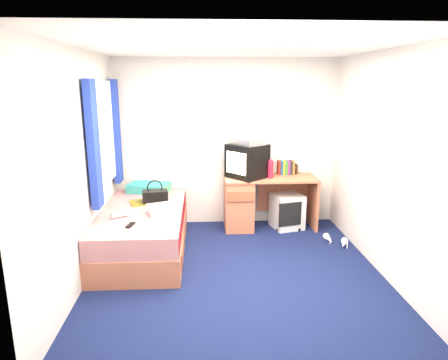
{
  "coord_description": "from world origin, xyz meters",
  "views": [
    {
      "loc": [
        -0.37,
        -4.03,
        2.07
      ],
      "look_at": [
        -0.09,
        0.7,
        0.9
      ],
      "focal_mm": 32.0,
      "sensor_mm": 36.0,
      "label": 1
    }
  ],
  "objects": [
    {
      "name": "storage_cube",
      "position": [
        0.86,
        1.39,
        0.25
      ],
      "size": [
        0.49,
        0.49,
        0.5
      ],
      "primitive_type": "cube",
      "rotation": [
        0.0,
        0.0,
        0.26
      ],
      "color": "silver",
      "rests_on": "ground"
    },
    {
      "name": "handbag",
      "position": [
        -0.97,
        0.97,
        0.63
      ],
      "size": [
        0.35,
        0.23,
        0.3
      ],
      "rotation": [
        0.0,
        0.0,
        0.16
      ],
      "color": "black",
      "rests_on": "bed"
    },
    {
      "name": "pink_water_bottle",
      "position": [
        0.6,
        1.38,
        0.87
      ],
      "size": [
        0.1,
        0.1,
        0.24
      ],
      "primitive_type": "cylinder",
      "rotation": [
        0.0,
        0.0,
        0.33
      ],
      "color": "red",
      "rests_on": "desk"
    },
    {
      "name": "ground",
      "position": [
        0.0,
        0.0,
        0.0
      ],
      "size": [
        3.4,
        3.4,
        0.0
      ],
      "primitive_type": "plane",
      "color": "#0C1438",
      "rests_on": "ground"
    },
    {
      "name": "desk",
      "position": [
        0.33,
        1.44,
        0.41
      ],
      "size": [
        1.3,
        0.55,
        0.75
      ],
      "color": "#C07050",
      "rests_on": "ground"
    },
    {
      "name": "magazine",
      "position": [
        -1.18,
        0.95,
        0.55
      ],
      "size": [
        0.29,
        0.33,
        0.01
      ],
      "primitive_type": "cube",
      "rotation": [
        0.0,
        0.0,
        0.35
      ],
      "color": "gold",
      "rests_on": "bed"
    },
    {
      "name": "room_shell",
      "position": [
        0.0,
        0.0,
        1.45
      ],
      "size": [
        3.4,
        3.4,
        3.4
      ],
      "color": "white",
      "rests_on": "ground"
    },
    {
      "name": "remote_control",
      "position": [
        -1.15,
        0.12,
        0.55
      ],
      "size": [
        0.09,
        0.17,
        0.02
      ],
      "primitive_type": "cube",
      "rotation": [
        0.0,
        0.0,
        -0.23
      ],
      "color": "black",
      "rests_on": "bed"
    },
    {
      "name": "crt_tv",
      "position": [
        0.27,
        1.44,
        0.99
      ],
      "size": [
        0.64,
        0.64,
        0.47
      ],
      "rotation": [
        0.0,
        0.0,
        -0.86
      ],
      "color": "black",
      "rests_on": "desk"
    },
    {
      "name": "pillow",
      "position": [
        -1.12,
        1.51,
        0.6
      ],
      "size": [
        0.63,
        0.48,
        0.12
      ],
      "primitive_type": "cube",
      "rotation": [
        0.0,
        0.0,
        -0.25
      ],
      "color": "blue",
      "rests_on": "bed"
    },
    {
      "name": "white_heels",
      "position": [
        1.38,
        0.73,
        0.04
      ],
      "size": [
        0.28,
        0.39,
        0.09
      ],
      "color": "white",
      "rests_on": "ground"
    },
    {
      "name": "colour_swatch_fan",
      "position": [
        -1.08,
        0.25,
        0.55
      ],
      "size": [
        0.22,
        0.08,
        0.01
      ],
      "primitive_type": "cube",
      "rotation": [
        0.0,
        0.0,
        -0.08
      ],
      "color": "orange",
      "rests_on": "bed"
    },
    {
      "name": "window_assembly",
      "position": [
        -1.55,
        0.9,
        1.42
      ],
      "size": [
        0.11,
        1.42,
        1.4
      ],
      "color": "silver",
      "rests_on": "room_shell"
    },
    {
      "name": "water_bottle",
      "position": [
        -1.32,
        0.41,
        0.58
      ],
      "size": [
        0.21,
        0.16,
        0.07
      ],
      "primitive_type": "cylinder",
      "rotation": [
        0.0,
        1.57,
        0.53
      ],
      "color": "silver",
      "rests_on": "bed"
    },
    {
      "name": "book_row",
      "position": [
        0.86,
        1.6,
        0.85
      ],
      "size": [
        0.24,
        0.13,
        0.2
      ],
      "color": "maroon",
      "rests_on": "desk"
    },
    {
      "name": "vcr",
      "position": [
        0.27,
        1.44,
        1.26
      ],
      "size": [
        0.51,
        0.54,
        0.08
      ],
      "primitive_type": "cube",
      "rotation": [
        0.0,
        0.0,
        -0.98
      ],
      "color": "#AEAEB0",
      "rests_on": "crt_tv"
    },
    {
      "name": "picture_frame",
      "position": [
        1.02,
        1.63,
        0.82
      ],
      "size": [
        0.02,
        0.12,
        0.14
      ],
      "primitive_type": "cube",
      "rotation": [
        0.0,
        0.0,
        -0.03
      ],
      "color": "black",
      "rests_on": "desk"
    },
    {
      "name": "bed",
      "position": [
        -1.1,
        0.7,
        0.27
      ],
      "size": [
        1.01,
        2.0,
        0.54
      ],
      "color": "#C07050",
      "rests_on": "ground"
    },
    {
      "name": "aerosol_can",
      "position": [
        0.43,
        1.46,
        0.84
      ],
      "size": [
        0.06,
        0.06,
        0.18
      ],
      "primitive_type": "cylinder",
      "rotation": [
        0.0,
        0.0,
        -0.2
      ],
      "color": "silver",
      "rests_on": "desk"
    },
    {
      "name": "towel",
      "position": [
        -0.84,
        0.51,
        0.59
      ],
      "size": [
        0.39,
        0.36,
        0.11
      ],
      "primitive_type": "cube",
      "rotation": [
        0.0,
        0.0,
        0.37
      ],
      "color": "silver",
      "rests_on": "bed"
    }
  ]
}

